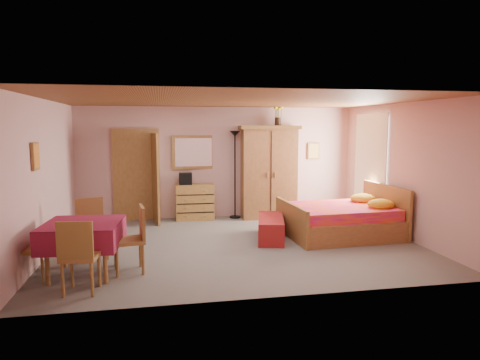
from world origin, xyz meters
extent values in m
plane|color=#69645D|center=(0.00, 0.00, 0.00)|extent=(6.50, 6.50, 0.00)
plane|color=brown|center=(0.00, 0.00, 2.60)|extent=(6.50, 6.50, 0.00)
cube|color=tan|center=(0.00, 2.50, 1.30)|extent=(6.50, 0.10, 2.60)
cube|color=tan|center=(0.00, -2.50, 1.30)|extent=(6.50, 0.10, 2.60)
cube|color=tan|center=(-3.25, 0.00, 1.30)|extent=(0.10, 5.00, 2.60)
cube|color=tan|center=(3.25, 0.00, 1.30)|extent=(0.10, 5.00, 2.60)
cube|color=#9E6B35|center=(-1.90, 2.47, 1.02)|extent=(1.06, 0.12, 2.15)
cube|color=white|center=(3.21, 1.20, 1.45)|extent=(0.08, 1.40, 1.95)
cube|color=orange|center=(-3.22, -0.60, 1.70)|extent=(0.04, 0.32, 0.42)
cube|color=#D8BF59|center=(2.35, 2.47, 1.55)|extent=(0.30, 0.04, 0.40)
cube|color=#A47537|center=(-0.59, 2.28, 0.41)|extent=(0.88, 0.46, 0.82)
cube|color=silver|center=(-0.59, 2.49, 1.55)|extent=(1.00, 0.13, 0.79)
cube|color=black|center=(-0.80, 2.28, 0.96)|extent=(0.29, 0.22, 0.27)
cube|color=black|center=(0.35, 2.28, 1.02)|extent=(0.32, 0.32, 2.05)
cube|color=brown|center=(1.14, 2.17, 1.08)|extent=(1.42, 0.79, 2.17)
cube|color=yellow|center=(1.38, 2.28, 2.43)|extent=(0.22, 0.22, 0.52)
cube|color=#CF1475|center=(2.09, 0.25, 0.49)|extent=(2.20, 1.77, 0.98)
cube|color=maroon|center=(0.69, 0.25, 0.21)|extent=(0.75, 1.34, 0.42)
cube|color=maroon|center=(-2.49, -1.18, 0.39)|extent=(1.15, 1.15, 0.78)
cube|color=olive|center=(-2.41, -1.85, 0.49)|extent=(0.50, 0.50, 0.98)
cube|color=#915C31|center=(-2.47, -0.41, 0.49)|extent=(0.57, 0.57, 0.98)
cube|color=#AF7F3B|center=(-3.16, -1.23, 0.43)|extent=(0.39, 0.39, 0.87)
cube|color=olive|center=(-1.85, -1.18, 0.49)|extent=(0.51, 0.51, 0.98)
camera|label=1|loc=(-1.38, -7.51, 2.15)|focal=32.00mm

